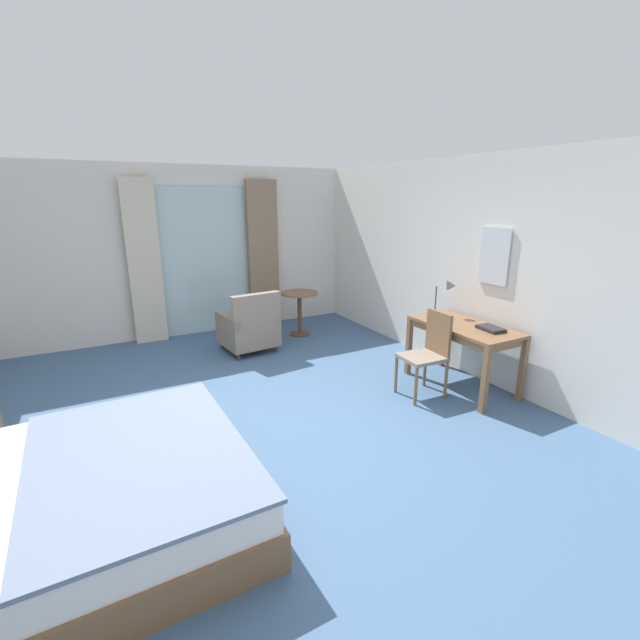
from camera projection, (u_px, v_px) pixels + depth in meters
name	position (u px, v px, depth m)	size (l,w,h in m)	color
ground	(276.00, 437.00, 4.18)	(6.12, 7.84, 0.10)	#426084
wall_back	(184.00, 252.00, 6.90)	(5.72, 0.12, 2.66)	silver
wall_right	(494.00, 272.00, 5.08)	(0.12, 7.44, 2.66)	silver
balcony_glass_door	(206.00, 262.00, 7.02)	(1.45, 0.02, 2.34)	silver
curtain_panel_left	(144.00, 263.00, 6.49)	(0.47, 0.10, 2.46)	beige
curtain_panel_right	(263.00, 255.00, 7.35)	(0.52, 0.10, 2.46)	#897056
bed	(76.00, 502.00, 2.82)	(2.16, 1.94, 0.96)	brown
writing_desk	(464.00, 332.00, 5.01)	(0.64, 1.27, 0.76)	brown
desk_chair	(429.00, 350.00, 4.85)	(0.47, 0.43, 0.96)	gray
desk_lamp	(445.00, 290.00, 5.28)	(0.26, 0.24, 0.49)	#4C4C51
closed_book	(491.00, 329.00, 4.77)	(0.19, 0.28, 0.04)	#232328
armchair_by_window	(250.00, 328.00, 6.26)	(0.78, 0.78, 0.90)	gray
round_cafe_table	(300.00, 304.00, 7.00)	(0.59, 0.59, 0.71)	brown
wall_mirror	(494.00, 256.00, 4.95)	(0.02, 0.40, 0.64)	silver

